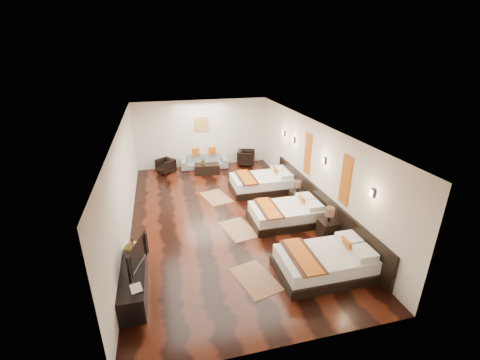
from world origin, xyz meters
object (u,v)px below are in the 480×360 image
object	(u,v)px
tv	(133,255)
armchair_left	(166,166)
coffee_table	(207,169)
bed_far	(262,183)
figurine	(133,246)
table_plant	(203,161)
tv_console	(134,283)
sofa	(204,161)
armchair_right	(246,158)
nightstand_a	(328,227)
book	(130,290)
bed_near	(326,262)
bed_mid	(287,214)
nightstand_b	(297,196)

from	to	relation	value
tv	armchair_left	size ratio (longest dim) A/B	1.53
armchair_left	coffee_table	xyz separation A→B (m)	(1.62, -0.53, -0.09)
bed_far	figurine	distance (m)	5.62
figurine	table_plant	bearing A→B (deg)	67.89
coffee_table	tv_console	bearing A→B (deg)	-111.28
sofa	armchair_right	size ratio (longest dim) A/B	2.73
nightstand_a	table_plant	distance (m)	6.15
book	figurine	xyz separation A→B (m)	(0.00, 1.23, 0.18)
bed_near	armchair_left	size ratio (longest dim) A/B	3.38
bed_far	book	xyz separation A→B (m)	(-4.20, -4.93, 0.28)
coffee_table	table_plant	bearing A→B (deg)	148.72
armchair_left	book	bearing A→B (deg)	-42.12
tv	figurine	world-z (taller)	tv
armchair_left	coffee_table	size ratio (longest dim) A/B	0.64
bed_far	sofa	bearing A→B (deg)	120.55
tv_console	armchair_right	distance (m)	8.31
book	armchair_right	world-z (taller)	armchair_right
nightstand_a	sofa	size ratio (longest dim) A/B	0.46
coffee_table	figurine	bearing A→B (deg)	-113.48
armchair_left	bed_near	bearing A→B (deg)	-11.14
bed_mid	figurine	bearing A→B (deg)	-162.13
bed_near	figurine	xyz separation A→B (m)	(-4.20, 1.02, 0.46)
table_plant	nightstand_b	bearing A→B (deg)	-53.99
tv_console	nightstand_a	bearing A→B (deg)	10.93
tv	book	world-z (taller)	tv
tv	bed_mid	bearing A→B (deg)	-47.07
tv	book	distance (m)	0.79
tv_console	coffee_table	bearing A→B (deg)	68.72
bed_near	nightstand_b	bearing A→B (deg)	77.51
sofa	coffee_table	world-z (taller)	sofa
bed_far	sofa	distance (m)	3.31
nightstand_a	tv_console	size ratio (longest dim) A/B	0.51
bed_near	bed_mid	size ratio (longest dim) A/B	1.04
armchair_left	table_plant	xyz separation A→B (m)	(1.49, -0.45, 0.25)
nightstand_a	tv_console	world-z (taller)	nightstand_a
nightstand_b	nightstand_a	bearing A→B (deg)	-90.00
coffee_table	table_plant	xyz separation A→B (m)	(-0.13, 0.08, 0.34)
sofa	tv	bearing A→B (deg)	-105.05
nightstand_b	armchair_right	world-z (taller)	nightstand_b
figurine	sofa	distance (m)	7.03
nightstand_b	armchair_right	size ratio (longest dim) A/B	1.14
tv	armchair_left	bearing A→B (deg)	11.90
bed_far	nightstand_a	size ratio (longest dim) A/B	2.40
tv	armchair_right	bearing A→B (deg)	-12.77
nightstand_b	sofa	world-z (taller)	nightstand_b
nightstand_b	coffee_table	bearing A→B (deg)	125.20
nightstand_a	book	bearing A→B (deg)	-163.00
nightstand_b	figurine	distance (m)	5.50
nightstand_b	figurine	xyz separation A→B (m)	(-4.95, -2.35, 0.45)
bed_far	bed_mid	bearing A→B (deg)	-90.03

